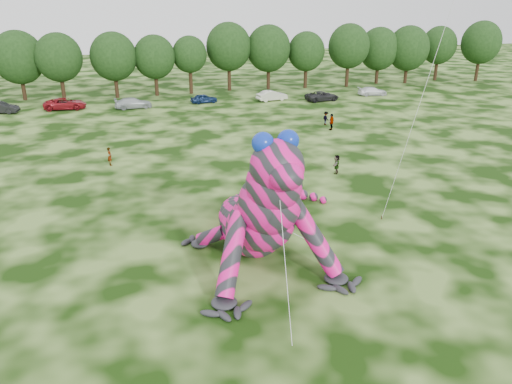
{
  "coord_description": "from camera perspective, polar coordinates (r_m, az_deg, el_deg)",
  "views": [
    {
      "loc": [
        -9.17,
        -20.52,
        14.06
      ],
      "look_at": [
        -2.6,
        4.25,
        4.0
      ],
      "focal_mm": 35.0,
      "sensor_mm": 36.0,
      "label": 1
    }
  ],
  "objects": [
    {
      "name": "tree_14",
      "position": [
        90.47,
        13.82,
        14.9
      ],
      "size": [
        6.82,
        6.14,
        9.4
      ],
      "primitive_type": null,
      "color": "black",
      "rests_on": "ground"
    },
    {
      "name": "spectator_3",
      "position": [
        57.23,
        8.62,
        7.93
      ],
      "size": [
        1.11,
        1.07,
        1.86
      ],
      "primitive_type": "imported",
      "rotation": [
        0.0,
        0.0,
        3.88
      ],
      "color": "gray",
      "rests_on": "ground"
    },
    {
      "name": "car_5",
      "position": [
        73.36,
        1.82,
        10.96
      ],
      "size": [
        4.71,
        2.45,
        1.48
      ],
      "primitive_type": "imported",
      "rotation": [
        0.0,
        0.0,
        1.78
      ],
      "color": "beige",
      "rests_on": "ground"
    },
    {
      "name": "tree_8",
      "position": [
        78.26,
        -11.46,
        13.98
      ],
      "size": [
        6.14,
        5.53,
        8.94
      ],
      "primitive_type": null,
      "color": "black",
      "rests_on": "ground"
    },
    {
      "name": "tree_12",
      "position": [
        84.07,
        5.74,
        14.79
      ],
      "size": [
        5.99,
        5.39,
        8.97
      ],
      "primitive_type": null,
      "color": "black",
      "rests_on": "ground"
    },
    {
      "name": "spectator_5",
      "position": [
        42.89,
        9.2,
        3.16
      ],
      "size": [
        1.19,
        1.54,
        1.63
      ],
      "primitive_type": "imported",
      "rotation": [
        0.0,
        0.0,
        4.17
      ],
      "color": "gray",
      "rests_on": "ground"
    },
    {
      "name": "tree_9",
      "position": [
        79.14,
        -7.55,
        14.2
      ],
      "size": [
        5.27,
        4.74,
        8.68
      ],
      "primitive_type": null,
      "color": "black",
      "rests_on": "ground"
    },
    {
      "name": "car_7",
      "position": [
        79.38,
        13.17,
        11.15
      ],
      "size": [
        4.55,
        2.14,
        1.28
      ],
      "primitive_type": "imported",
      "rotation": [
        0.0,
        0.0,
        1.49
      ],
      "color": "white",
      "rests_on": "ground"
    },
    {
      "name": "tree_13",
      "position": [
        86.19,
        10.51,
        15.1
      ],
      "size": [
        6.83,
        6.15,
        10.13
      ],
      "primitive_type": null,
      "color": "black",
      "rests_on": "ground"
    },
    {
      "name": "car_6",
      "position": [
        73.88,
        7.56,
        10.82
      ],
      "size": [
        5.23,
        2.97,
        1.38
      ],
      "primitive_type": "imported",
      "rotation": [
        0.0,
        0.0,
        1.71
      ],
      "color": "#242427",
      "rests_on": "ground"
    },
    {
      "name": "tree_16",
      "position": [
        97.23,
        20.08,
        14.66
      ],
      "size": [
        6.26,
        5.63,
        9.37
      ],
      "primitive_type": null,
      "color": "black",
      "rests_on": "ground"
    },
    {
      "name": "ground",
      "position": [
        26.51,
        7.95,
        -10.82
      ],
      "size": [
        240.0,
        240.0,
        0.0
      ],
      "primitive_type": "plane",
      "color": "#16330A",
      "rests_on": "ground"
    },
    {
      "name": "spectator_2",
      "position": [
        59.54,
        7.99,
        8.35
      ],
      "size": [
        0.77,
        1.11,
        1.58
      ],
      "primitive_type": "imported",
      "rotation": [
        0.0,
        0.0,
        1.76
      ],
      "color": "gray",
      "rests_on": "ground"
    },
    {
      "name": "inflatable_gecko",
      "position": [
        28.34,
        -0.97,
        0.86
      ],
      "size": [
        15.5,
        17.8,
        8.21
      ],
      "primitive_type": null,
      "rotation": [
        0.0,
        0.0,
        0.11
      ],
      "color": "#F01185",
      "rests_on": "ground"
    },
    {
      "name": "tree_11",
      "position": [
        82.49,
        1.44,
        15.14
      ],
      "size": [
        7.01,
        6.31,
        10.07
      ],
      "primitive_type": null,
      "color": "black",
      "rests_on": "ground"
    },
    {
      "name": "tree_7",
      "position": [
        77.89,
        -15.89,
        13.77
      ],
      "size": [
        6.68,
        6.01,
        9.48
      ],
      "primitive_type": null,
      "color": "black",
      "rests_on": "ground"
    },
    {
      "name": "tree_5",
      "position": [
        80.7,
        -25.4,
        12.92
      ],
      "size": [
        7.16,
        6.44,
        9.8
      ],
      "primitive_type": null,
      "color": "black",
      "rests_on": "ground"
    },
    {
      "name": "car_3",
      "position": [
        70.12,
        -13.86,
        9.84
      ],
      "size": [
        5.04,
        2.4,
        1.42
      ],
      "primitive_type": "imported",
      "rotation": [
        0.0,
        0.0,
        1.66
      ],
      "color": "#A8AEB2",
      "rests_on": "ground"
    },
    {
      "name": "spectator_0",
      "position": [
        46.25,
        -16.37,
        3.92
      ],
      "size": [
        0.54,
        0.69,
        1.66
      ],
      "primitive_type": "imported",
      "rotation": [
        0.0,
        0.0,
        1.84
      ],
      "color": "gray",
      "rests_on": "ground"
    },
    {
      "name": "tree_6",
      "position": [
        78.22,
        -21.49,
        13.16
      ],
      "size": [
        6.52,
        5.86,
        9.49
      ],
      "primitive_type": null,
      "color": "black",
      "rests_on": "ground"
    },
    {
      "name": "car_4",
      "position": [
        72.06,
        -5.97,
        10.58
      ],
      "size": [
        3.94,
        2.07,
        1.28
      ],
      "primitive_type": "imported",
      "rotation": [
        0.0,
        0.0,
        1.72
      ],
      "color": "#11244B",
      "rests_on": "ground"
    },
    {
      "name": "tree_17",
      "position": [
        98.86,
        24.23,
        14.46
      ],
      "size": [
        6.98,
        6.28,
        10.3
      ],
      "primitive_type": null,
      "color": "black",
      "rests_on": "ground"
    },
    {
      "name": "car_1",
      "position": [
        72.96,
        -27.19,
        8.57
      ],
      "size": [
        4.68,
        2.43,
        1.47
      ],
      "primitive_type": "imported",
      "rotation": [
        0.0,
        0.0,
        1.37
      ],
      "color": "black",
      "rests_on": "ground"
    },
    {
      "name": "car_2",
      "position": [
        72.12,
        -20.99,
        9.4
      ],
      "size": [
        5.52,
        2.69,
        1.51
      ],
      "primitive_type": "imported",
      "rotation": [
        0.0,
        0.0,
        1.54
      ],
      "color": "maroon",
      "rests_on": "ground"
    },
    {
      "name": "tree_10",
      "position": [
        81.3,
        -3.12,
        15.18
      ],
      "size": [
        7.09,
        6.38,
        10.5
      ],
      "primitive_type": null,
      "color": "black",
      "rests_on": "ground"
    },
    {
      "name": "tree_15",
      "position": [
        92.12,
        16.95,
        14.79
      ],
      "size": [
        7.17,
        6.45,
        9.63
      ],
      "primitive_type": null,
      "color": "black",
      "rests_on": "ground"
    }
  ]
}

